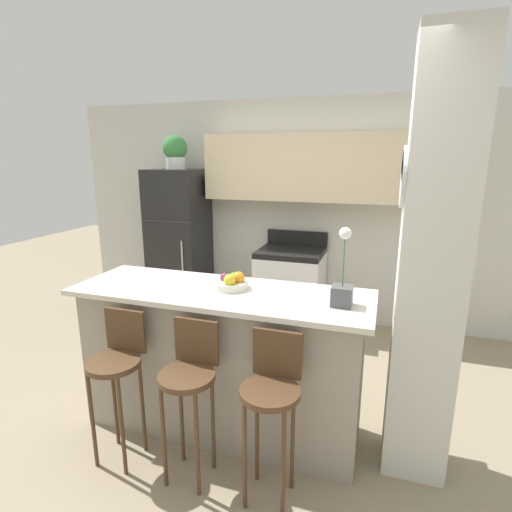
% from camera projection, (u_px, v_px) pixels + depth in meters
% --- Properties ---
extents(ground_plane, '(14.00, 14.00, 0.00)m').
position_uv_depth(ground_plane, '(223.00, 425.00, 2.93)').
color(ground_plane, gray).
extents(wall_back, '(5.60, 0.38, 2.55)m').
position_uv_depth(wall_back, '(306.00, 195.00, 4.52)').
color(wall_back, silver).
rests_on(wall_back, ground_plane).
extents(pillar_right, '(0.38, 0.34, 2.55)m').
position_uv_depth(pillar_right, '(431.00, 271.00, 2.25)').
color(pillar_right, silver).
rests_on(pillar_right, ground_plane).
extents(counter_bar, '(2.02, 0.68, 1.04)m').
position_uv_depth(counter_bar, '(222.00, 360.00, 2.80)').
color(counter_bar, gray).
rests_on(counter_bar, ground_plane).
extents(refrigerator, '(0.62, 0.62, 1.77)m').
position_uv_depth(refrigerator, '(180.00, 243.00, 4.86)').
color(refrigerator, black).
rests_on(refrigerator, ground_plane).
extents(stove_range, '(0.71, 0.64, 1.07)m').
position_uv_depth(stove_range, '(290.00, 288.00, 4.54)').
color(stove_range, white).
rests_on(stove_range, ground_plane).
extents(bar_stool_left, '(0.33, 0.33, 0.98)m').
position_uv_depth(bar_stool_left, '(118.00, 365.00, 2.49)').
color(bar_stool_left, '#4C331E').
rests_on(bar_stool_left, ground_plane).
extents(bar_stool_mid, '(0.33, 0.33, 0.98)m').
position_uv_depth(bar_stool_mid, '(190.00, 379.00, 2.33)').
color(bar_stool_mid, '#4C331E').
rests_on(bar_stool_mid, ground_plane).
extents(bar_stool_right, '(0.33, 0.33, 0.98)m').
position_uv_depth(bar_stool_right, '(272.00, 394.00, 2.18)').
color(bar_stool_right, '#4C331E').
rests_on(bar_stool_right, ground_plane).
extents(potted_plant_on_fridge, '(0.28, 0.28, 0.38)m').
position_uv_depth(potted_plant_on_fridge, '(175.00, 151.00, 4.60)').
color(potted_plant_on_fridge, silver).
rests_on(potted_plant_on_fridge, refrigerator).
extents(orchid_vase, '(0.12, 0.12, 0.48)m').
position_uv_depth(orchid_vase, '(342.00, 286.00, 2.37)').
color(orchid_vase, '#4C4C51').
rests_on(orchid_vase, counter_bar).
extents(fruit_bowl, '(0.24, 0.24, 0.12)m').
position_uv_depth(fruit_bowl, '(232.00, 282.00, 2.69)').
color(fruit_bowl, silver).
rests_on(fruit_bowl, counter_bar).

